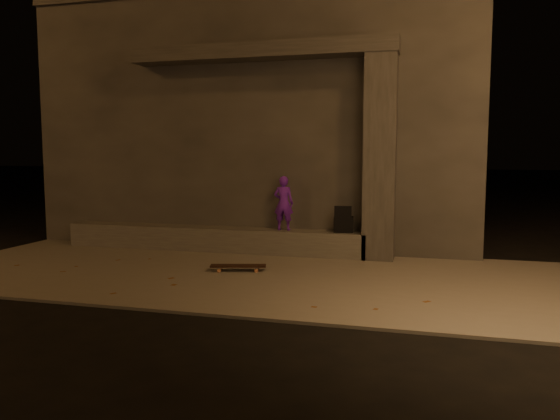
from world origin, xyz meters
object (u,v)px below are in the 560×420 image
(skateboarder, at_px, (284,203))
(backpack, at_px, (344,223))
(column, at_px, (380,158))
(skateboard, at_px, (238,266))

(skateboarder, height_order, backpack, skateboarder)
(column, bearing_deg, backpack, 180.00)
(column, relative_size, skateboard, 3.92)
(skateboarder, distance_m, backpack, 1.18)
(column, xyz_separation_m, skateboard, (-2.08, -1.67, -1.72))
(skateboarder, relative_size, backpack, 2.06)
(skateboarder, distance_m, skateboard, 1.91)
(skateboarder, xyz_separation_m, backpack, (1.13, 0.00, -0.34))
(backpack, bearing_deg, skateboard, -138.06)
(column, relative_size, skateboarder, 3.55)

